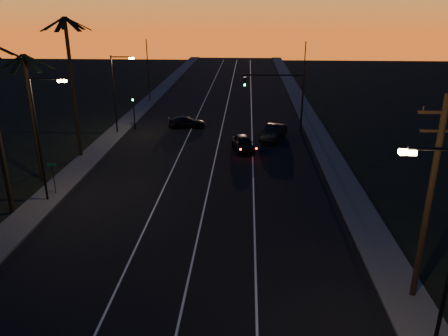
# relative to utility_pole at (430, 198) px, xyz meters

# --- Properties ---
(road) EXTENTS (20.00, 170.00, 0.01)m
(road) POSITION_rel_utility_pole_xyz_m (-11.60, 20.00, -5.31)
(road) COLOR black
(road) RESTS_ON ground
(sidewalk_left) EXTENTS (2.40, 170.00, 0.16)m
(sidewalk_left) POSITION_rel_utility_pole_xyz_m (-22.80, 20.00, -5.24)
(sidewalk_left) COLOR #3E3E3B
(sidewalk_left) RESTS_ON ground
(sidewalk_right) EXTENTS (2.40, 170.00, 0.16)m
(sidewalk_right) POSITION_rel_utility_pole_xyz_m (-0.40, 20.00, -5.24)
(sidewalk_right) COLOR #3E3E3B
(sidewalk_right) RESTS_ON ground
(lane_stripe_left) EXTENTS (0.12, 160.00, 0.01)m
(lane_stripe_left) POSITION_rel_utility_pole_xyz_m (-14.60, 20.00, -5.30)
(lane_stripe_left) COLOR silver
(lane_stripe_left) RESTS_ON road
(lane_stripe_mid) EXTENTS (0.12, 160.00, 0.01)m
(lane_stripe_mid) POSITION_rel_utility_pole_xyz_m (-11.10, 20.00, -5.30)
(lane_stripe_mid) COLOR silver
(lane_stripe_mid) RESTS_ON road
(lane_stripe_right) EXTENTS (0.12, 160.00, 0.01)m
(lane_stripe_right) POSITION_rel_utility_pole_xyz_m (-7.60, 20.00, -5.30)
(lane_stripe_right) COLOR silver
(lane_stripe_right) RESTS_ON road
(palm_mid) EXTENTS (4.25, 4.16, 10.03)m
(palm_mid) POSITION_rel_utility_pole_xyz_m (-24.80, 14.00, 0.94)
(palm_mid) COLOR black
(palm_mid) RESTS_ON ground
(palm_far) EXTENTS (4.25, 4.16, 12.53)m
(palm_far) POSITION_rel_utility_pole_xyz_m (-23.80, 20.00, 2.30)
(palm_far) COLOR black
(palm_far) RESTS_ON ground
(streetlight_left_near) EXTENTS (2.55, 0.26, 9.00)m
(streetlight_left_near) POSITION_rel_utility_pole_xyz_m (-22.30, 10.00, 0.01)
(streetlight_left_near) COLOR black
(streetlight_left_near) RESTS_ON ground
(streetlight_left_far) EXTENTS (2.55, 0.26, 8.50)m
(streetlight_left_far) POSITION_rel_utility_pole_xyz_m (-22.29, 28.00, -0.25)
(streetlight_left_far) COLOR black
(streetlight_left_far) RESTS_ON ground
(streetlight_right_near) EXTENTS (2.55, 0.26, 9.00)m
(streetlight_right_near) POSITION_rel_utility_pole_xyz_m (-0.90, -4.00, 0.01)
(streetlight_right_near) COLOR black
(streetlight_right_near) RESTS_ON ground
(street_sign) EXTENTS (0.70, 0.06, 2.60)m
(street_sign) POSITION_rel_utility_pole_xyz_m (-22.40, 11.00, -3.66)
(street_sign) COLOR black
(street_sign) RESTS_ON ground
(utility_pole) EXTENTS (2.20, 0.28, 10.00)m
(utility_pole) POSITION_rel_utility_pole_xyz_m (0.00, 0.00, 0.00)
(utility_pole) COLOR black
(utility_pole) RESTS_ON ground
(signal_mast) EXTENTS (7.10, 0.41, 7.00)m
(signal_mast) POSITION_rel_utility_pole_xyz_m (-4.46, 29.99, -0.53)
(signal_mast) COLOR black
(signal_mast) RESTS_ON ground
(signal_post) EXTENTS (0.28, 0.37, 4.20)m
(signal_post) POSITION_rel_utility_pole_xyz_m (-21.10, 29.98, -2.42)
(signal_post) COLOR black
(signal_post) RESTS_ON ground
(far_pole_left) EXTENTS (0.14, 0.14, 9.00)m
(far_pole_left) POSITION_rel_utility_pole_xyz_m (-22.60, 45.00, -0.82)
(far_pole_left) COLOR black
(far_pole_left) RESTS_ON ground
(far_pole_right) EXTENTS (0.14, 0.14, 9.00)m
(far_pole_right) POSITION_rel_utility_pole_xyz_m (-0.60, 42.00, -0.82)
(far_pole_right) COLOR black
(far_pole_right) RESTS_ON ground
(lead_car) EXTENTS (2.68, 5.10, 1.49)m
(lead_car) POSITION_rel_utility_pole_xyz_m (-8.55, 22.66, -4.56)
(lead_car) COLOR black
(lead_car) RESTS_ON road
(right_car) EXTENTS (3.21, 5.15, 1.60)m
(right_car) POSITION_rel_utility_pole_xyz_m (-5.36, 26.40, -4.50)
(right_car) COLOR black
(right_car) RESTS_ON road
(cross_car) EXTENTS (4.58, 2.43, 1.26)m
(cross_car) POSITION_rel_utility_pole_xyz_m (-15.22, 30.98, -4.67)
(cross_car) COLOR black
(cross_car) RESTS_ON road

